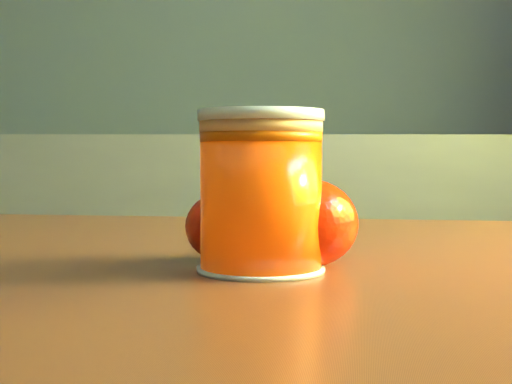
{
  "coord_description": "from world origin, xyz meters",
  "views": [
    {
      "loc": [
        0.79,
        -0.49,
        0.85
      ],
      "look_at": [
        0.79,
        0.01,
        0.83
      ],
      "focal_mm": 50.0,
      "sensor_mm": 36.0,
      "label": 1
    }
  ],
  "objects": [
    {
      "name": "juice_glass",
      "position": [
        0.8,
        -0.0,
        0.83
      ],
      "size": [
        0.09,
        0.09,
        0.11
      ],
      "rotation": [
        0.0,
        0.0,
        0.01
      ],
      "color": "#FF4705",
      "rests_on": "table"
    },
    {
      "name": "orange_front",
      "position": [
        0.77,
        0.05,
        0.8
      ],
      "size": [
        0.08,
        0.08,
        0.05
      ],
      "primitive_type": "ellipsoid",
      "rotation": [
        0.0,
        0.0,
        -0.3
      ],
      "color": "red",
      "rests_on": "table"
    },
    {
      "name": "orange_back",
      "position": [
        0.84,
        0.07,
        0.8
      ],
      "size": [
        0.06,
        0.06,
        0.05
      ],
      "primitive_type": "ellipsoid",
      "rotation": [
        0.0,
        0.0,
        -0.04
      ],
      "color": "red",
      "rests_on": "table"
    },
    {
      "name": "orange_extra",
      "position": [
        0.83,
        0.02,
        0.8
      ],
      "size": [
        0.08,
        0.08,
        0.06
      ],
      "primitive_type": "ellipsoid",
      "rotation": [
        0.0,
        0.0,
        -0.04
      ],
      "color": "red",
      "rests_on": "table"
    }
  ]
}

